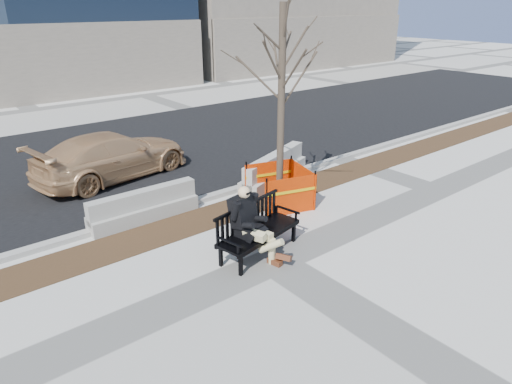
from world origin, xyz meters
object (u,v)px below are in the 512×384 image
at_px(bench, 259,253).
at_px(jersey_barrier_right, 274,182).
at_px(seated_man, 249,257).
at_px(tree_fence, 279,204).
at_px(sedan, 115,177).
at_px(jersey_barrier_left, 145,219).

distance_m(bench, jersey_barrier_right, 4.24).
xyz_separation_m(seated_man, tree_fence, (2.32, 1.65, 0.00)).
height_order(seated_man, tree_fence, tree_fence).
distance_m(sedan, jersey_barrier_right, 4.92).
distance_m(seated_man, jersey_barrier_left, 3.17).
xyz_separation_m(bench, jersey_barrier_right, (3.01, 2.98, 0.00)).
bearing_deg(bench, jersey_barrier_right, 33.10).
distance_m(tree_fence, jersey_barrier_right, 1.65).
bearing_deg(tree_fence, seated_man, -144.48).
height_order(jersey_barrier_left, jersey_barrier_right, jersey_barrier_right).
relative_size(seated_man, sedan, 0.33).
bearing_deg(jersey_barrier_left, jersey_barrier_right, -0.47).
bearing_deg(sedan, jersey_barrier_right, -143.88).
distance_m(bench, jersey_barrier_left, 3.26).
xyz_separation_m(sedan, jersey_barrier_left, (-0.62, -3.33, 0.00)).
height_order(bench, tree_fence, tree_fence).
bearing_deg(tree_fence, sedan, 118.78).
bearing_deg(seated_man, jersey_barrier_left, 94.85).
xyz_separation_m(bench, sedan, (-0.55, 6.37, 0.00)).
distance_m(seated_man, tree_fence, 2.85).
distance_m(seated_man, jersey_barrier_right, 4.44).
bearing_deg(bench, seated_man, 168.46).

